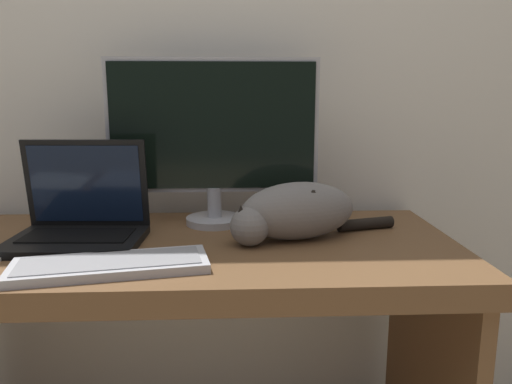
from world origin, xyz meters
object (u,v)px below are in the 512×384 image
at_px(external_keyboard, 110,265).
at_px(laptop, 79,222).
at_px(cat, 295,211).
at_px(monitor, 213,135).

bearing_deg(external_keyboard, laptop, 110.07).
xyz_separation_m(external_keyboard, cat, (0.42, 0.21, 0.06)).
relative_size(monitor, cat, 1.29).
distance_m(monitor, external_keyboard, 0.49).
bearing_deg(laptop, cat, 1.97).
relative_size(laptop, cat, 0.73).
relative_size(monitor, laptop, 1.78).
distance_m(external_keyboard, cat, 0.47).
height_order(monitor, cat, monitor).
bearing_deg(laptop, monitor, 28.21).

